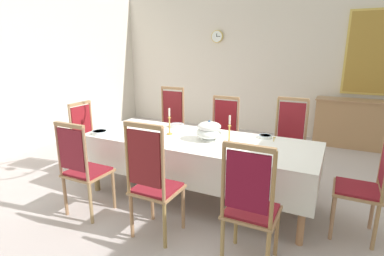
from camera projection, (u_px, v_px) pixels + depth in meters
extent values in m
cube|color=#BAADAC|center=(201.00, 195.00, 3.87)|extent=(7.11, 6.70, 0.04)
cube|color=silver|center=(268.00, 61.00, 6.40)|extent=(7.11, 0.08, 3.12)
cube|color=beige|center=(7.00, 64.00, 5.03)|extent=(0.08, 6.70, 3.12)
cylinder|color=#9A7E4E|center=(96.00, 164.00, 3.89)|extent=(0.07, 0.07, 0.74)
cylinder|color=#AB7650|center=(303.00, 209.00, 2.79)|extent=(0.07, 0.07, 0.74)
cylinder|color=#A67A4B|center=(134.00, 146.00, 4.60)|extent=(0.07, 0.07, 0.74)
cylinder|color=#A5765A|center=(312.00, 177.00, 3.49)|extent=(0.07, 0.07, 0.74)
cube|color=#A57752|center=(198.00, 144.00, 3.61)|extent=(2.63, 0.90, 0.08)
cube|color=#A47B52|center=(198.00, 140.00, 3.59)|extent=(2.75, 1.02, 0.03)
cube|color=white|center=(198.00, 139.00, 3.59)|extent=(2.77, 1.04, 0.00)
cube|color=white|center=(177.00, 170.00, 3.20)|extent=(2.77, 0.00, 0.41)
cube|color=white|center=(214.00, 144.00, 4.08)|extent=(2.77, 0.00, 0.41)
cube|color=white|center=(110.00, 140.00, 4.24)|extent=(0.00, 1.04, 0.41)
cube|color=white|center=(320.00, 176.00, 3.05)|extent=(0.00, 1.04, 0.41)
cylinder|color=#A97854|center=(89.00, 183.00, 3.64)|extent=(0.04, 0.04, 0.46)
cylinder|color=#9F7853|center=(114.00, 190.00, 3.48)|extent=(0.04, 0.04, 0.46)
cylinder|color=#9B714F|center=(65.00, 196.00, 3.33)|extent=(0.04, 0.04, 0.46)
cylinder|color=#A08055|center=(91.00, 204.00, 3.17)|extent=(0.04, 0.04, 0.46)
cube|color=#A47B52|center=(88.00, 173.00, 3.34)|extent=(0.44, 0.42, 0.03)
cube|color=maroon|center=(88.00, 171.00, 3.34)|extent=(0.40, 0.38, 0.02)
cylinder|color=#A87256|center=(59.00, 150.00, 3.19)|extent=(0.03, 0.03, 0.58)
cylinder|color=#9B7254|center=(86.00, 155.00, 3.02)|extent=(0.03, 0.03, 0.58)
cube|color=maroon|center=(71.00, 150.00, 3.09)|extent=(0.34, 0.02, 0.44)
cube|color=#A47B52|center=(69.00, 125.00, 3.03)|extent=(0.40, 0.04, 0.04)
cylinder|color=#9A7A58|center=(172.00, 155.00, 4.64)|extent=(0.04, 0.04, 0.46)
cylinder|color=#AA7657|center=(151.00, 151.00, 4.80)|extent=(0.04, 0.04, 0.46)
cylinder|color=#AA754C|center=(183.00, 148.00, 4.95)|extent=(0.04, 0.04, 0.46)
cylinder|color=#9D7E5B|center=(163.00, 145.00, 5.11)|extent=(0.04, 0.04, 0.46)
cube|color=#A47B52|center=(167.00, 135.00, 4.81)|extent=(0.44, 0.42, 0.03)
cube|color=maroon|center=(167.00, 134.00, 4.81)|extent=(0.40, 0.38, 0.02)
cylinder|color=#A87853|center=(183.00, 111.00, 4.80)|extent=(0.03, 0.03, 0.72)
cylinder|color=#AD7C53|center=(162.00, 109.00, 4.97)|extent=(0.03, 0.03, 0.72)
cube|color=maroon|center=(173.00, 108.00, 4.87)|extent=(0.34, 0.02, 0.55)
cube|color=#A47B52|center=(172.00, 88.00, 4.79)|extent=(0.40, 0.04, 0.04)
cylinder|color=#AB7A53|center=(152.00, 200.00, 3.25)|extent=(0.04, 0.04, 0.46)
cylinder|color=#A67A56|center=(183.00, 208.00, 3.08)|extent=(0.04, 0.04, 0.46)
cylinder|color=#AB7A53|center=(132.00, 216.00, 2.94)|extent=(0.04, 0.04, 0.46)
cylinder|color=#9F7E48|center=(165.00, 226.00, 2.77)|extent=(0.04, 0.04, 0.46)
cube|color=#A47B52|center=(157.00, 190.00, 2.95)|extent=(0.44, 0.42, 0.03)
cube|color=maroon|center=(157.00, 187.00, 2.94)|extent=(0.40, 0.38, 0.02)
cylinder|color=#AD804C|center=(127.00, 159.00, 2.78)|extent=(0.03, 0.03, 0.68)
cylinder|color=#9F7450|center=(163.00, 166.00, 2.61)|extent=(0.03, 0.03, 0.68)
cube|color=maroon|center=(144.00, 159.00, 2.68)|extent=(0.34, 0.02, 0.52)
cube|color=#A47B52|center=(143.00, 126.00, 2.60)|extent=(0.40, 0.04, 0.04)
cylinder|color=#9A724A|center=(228.00, 164.00, 4.24)|extent=(0.04, 0.04, 0.46)
cylinder|color=#AA8451|center=(203.00, 160.00, 4.40)|extent=(0.04, 0.04, 0.46)
cylinder|color=#A97558|center=(236.00, 157.00, 4.55)|extent=(0.04, 0.04, 0.46)
cylinder|color=#A88058|center=(213.00, 153.00, 4.72)|extent=(0.04, 0.04, 0.46)
cube|color=#A47B52|center=(220.00, 143.00, 4.42)|extent=(0.44, 0.42, 0.03)
cube|color=maroon|center=(220.00, 141.00, 4.41)|extent=(0.40, 0.38, 0.02)
cylinder|color=#A67859|center=(238.00, 120.00, 4.41)|extent=(0.03, 0.03, 0.63)
cylinder|color=#AC7151|center=(214.00, 117.00, 4.58)|extent=(0.03, 0.03, 0.63)
cube|color=maroon|center=(226.00, 116.00, 4.49)|extent=(0.34, 0.02, 0.48)
cube|color=#A47B52|center=(226.00, 98.00, 4.42)|extent=(0.40, 0.04, 0.04)
cylinder|color=#A4824A|center=(236.00, 222.00, 2.84)|extent=(0.04, 0.04, 0.46)
cylinder|color=#A17649|center=(277.00, 232.00, 2.67)|extent=(0.04, 0.04, 0.46)
cylinder|color=#A78451|center=(222.00, 243.00, 2.53)|extent=(0.04, 0.04, 0.46)
cylinder|color=#AE854F|center=(267.00, 256.00, 2.36)|extent=(0.04, 0.04, 0.46)
cube|color=#A47B52|center=(252.00, 212.00, 2.54)|extent=(0.44, 0.42, 0.03)
cube|color=maroon|center=(252.00, 210.00, 2.53)|extent=(0.40, 0.38, 0.02)
cylinder|color=#A17548|center=(223.00, 181.00, 2.37)|extent=(0.03, 0.03, 0.62)
cylinder|color=#A87D4A|center=(273.00, 191.00, 2.20)|extent=(0.03, 0.03, 0.62)
cube|color=maroon|center=(247.00, 182.00, 2.28)|extent=(0.34, 0.02, 0.47)
cube|color=#A47B52|center=(249.00, 147.00, 2.21)|extent=(0.40, 0.04, 0.04)
cylinder|color=#9C7953|center=(298.00, 177.00, 3.83)|extent=(0.04, 0.04, 0.46)
cylinder|color=#9C8356|center=(268.00, 172.00, 3.99)|extent=(0.04, 0.04, 0.46)
cylinder|color=#AA7358|center=(302.00, 167.00, 4.14)|extent=(0.04, 0.04, 0.46)
cylinder|color=#9D7758|center=(274.00, 163.00, 4.31)|extent=(0.04, 0.04, 0.46)
cube|color=#A47B52|center=(287.00, 152.00, 4.01)|extent=(0.44, 0.42, 0.03)
cube|color=maroon|center=(287.00, 151.00, 4.00)|extent=(0.40, 0.38, 0.02)
cylinder|color=#A47E57|center=(306.00, 125.00, 4.00)|extent=(0.03, 0.03, 0.68)
cylinder|color=#9E8451|center=(277.00, 122.00, 4.16)|extent=(0.03, 0.03, 0.68)
cube|color=maroon|center=(291.00, 121.00, 4.07)|extent=(0.34, 0.02, 0.52)
cube|color=#A47B52|center=(293.00, 99.00, 3.99)|extent=(0.40, 0.04, 0.04)
cylinder|color=#AB7456|center=(112.00, 156.00, 4.56)|extent=(0.04, 0.04, 0.46)
cylinder|color=#9C7353|center=(94.00, 165.00, 4.23)|extent=(0.04, 0.04, 0.46)
cylinder|color=#A17C4B|center=(94.00, 153.00, 4.71)|extent=(0.04, 0.04, 0.46)
cylinder|color=#9F8259|center=(75.00, 161.00, 4.38)|extent=(0.04, 0.04, 0.46)
cube|color=#A47B52|center=(93.00, 143.00, 4.41)|extent=(0.42, 0.44, 0.03)
cube|color=maroon|center=(92.00, 141.00, 4.40)|extent=(0.38, 0.40, 0.02)
cylinder|color=#A9724D|center=(91.00, 120.00, 4.58)|extent=(0.03, 0.03, 0.56)
cylinder|color=#A57F5C|center=(71.00, 125.00, 4.25)|extent=(0.03, 0.03, 0.56)
cube|color=maroon|center=(81.00, 120.00, 4.41)|extent=(0.02, 0.34, 0.42)
cube|color=#A47B52|center=(79.00, 104.00, 4.34)|extent=(0.04, 0.40, 0.04)
cylinder|color=#A57858|center=(332.00, 218.00, 2.90)|extent=(0.04, 0.04, 0.46)
cylinder|color=#9D7E48|center=(334.00, 201.00, 3.23)|extent=(0.04, 0.04, 0.46)
cylinder|color=#A77E53|center=(376.00, 228.00, 2.74)|extent=(0.04, 0.04, 0.46)
cylinder|color=#A8795A|center=(372.00, 208.00, 3.07)|extent=(0.04, 0.04, 0.46)
cube|color=#A47B52|center=(356.00, 191.00, 2.92)|extent=(0.42, 0.44, 0.03)
cube|color=maroon|center=(357.00, 188.00, 2.92)|extent=(0.38, 0.40, 0.02)
cylinder|color=#A8754D|center=(382.00, 159.00, 2.93)|extent=(0.03, 0.03, 0.57)
cylinder|color=white|center=(209.00, 139.00, 3.52)|extent=(0.17, 0.17, 0.02)
ellipsoid|color=white|center=(209.00, 133.00, 3.50)|extent=(0.31, 0.31, 0.14)
ellipsoid|color=white|center=(209.00, 126.00, 3.48)|extent=(0.28, 0.28, 0.11)
sphere|color=#305888|center=(209.00, 121.00, 3.47)|extent=(0.03, 0.03, 0.03)
cylinder|color=gold|center=(170.00, 134.00, 3.76)|extent=(0.07, 0.07, 0.02)
cylinder|color=gold|center=(169.00, 125.00, 3.73)|extent=(0.02, 0.02, 0.20)
cone|color=gold|center=(169.00, 117.00, 3.70)|extent=(0.04, 0.04, 0.02)
cylinder|color=silver|center=(169.00, 112.00, 3.69)|extent=(0.02, 0.02, 0.10)
cylinder|color=gold|center=(229.00, 142.00, 3.42)|extent=(0.07, 0.07, 0.02)
cylinder|color=gold|center=(229.00, 134.00, 3.39)|extent=(0.02, 0.02, 0.19)
cone|color=gold|center=(230.00, 125.00, 3.36)|extent=(0.04, 0.04, 0.02)
cylinder|color=silver|center=(230.00, 120.00, 3.35)|extent=(0.02, 0.02, 0.10)
cylinder|color=white|center=(177.00, 126.00, 4.10)|extent=(0.19, 0.19, 0.05)
cylinder|color=white|center=(177.00, 125.00, 4.10)|extent=(0.15, 0.15, 0.03)
torus|color=#305888|center=(177.00, 124.00, 4.10)|extent=(0.18, 0.18, 0.01)
cylinder|color=white|center=(265.00, 137.00, 3.61)|extent=(0.16, 0.16, 0.03)
cylinder|color=white|center=(265.00, 136.00, 3.61)|extent=(0.13, 0.13, 0.02)
torus|color=#305888|center=(265.00, 135.00, 3.60)|extent=(0.15, 0.15, 0.01)
cylinder|color=white|center=(100.00, 132.00, 3.78)|extent=(0.19, 0.19, 0.04)
cylinder|color=white|center=(100.00, 132.00, 3.78)|extent=(0.16, 0.16, 0.03)
torus|color=#305888|center=(100.00, 131.00, 3.77)|extent=(0.19, 0.19, 0.01)
cube|color=gold|center=(167.00, 126.00, 4.14)|extent=(0.04, 0.14, 0.00)
ellipsoid|color=gold|center=(172.00, 125.00, 4.20)|extent=(0.03, 0.05, 0.01)
cube|color=gold|center=(274.00, 140.00, 3.53)|extent=(0.03, 0.14, 0.00)
ellipsoid|color=gold|center=(274.00, 138.00, 3.61)|extent=(0.03, 0.05, 0.01)
cube|color=#A47B52|center=(355.00, 124.00, 5.65)|extent=(1.40, 0.44, 0.88)
cube|color=#A87E5A|center=(358.00, 100.00, 5.53)|extent=(1.44, 0.48, 0.02)
cube|color=#9D6F4C|center=(375.00, 124.00, 5.69)|extent=(0.59, 0.01, 0.70)
cube|color=#A4854E|center=(335.00, 120.00, 5.99)|extent=(0.59, 0.01, 0.70)
cylinder|color=#D1B251|center=(217.00, 36.00, 6.71)|extent=(0.27, 0.05, 0.27)
cylinder|color=white|center=(217.00, 36.00, 6.69)|extent=(0.24, 0.01, 0.24)
cube|color=black|center=(217.00, 35.00, 6.67)|extent=(0.01, 0.00, 0.07)
cube|color=black|center=(218.00, 36.00, 6.67)|extent=(0.10, 0.00, 0.01)
cube|color=#D1B251|center=(376.00, 53.00, 5.46)|extent=(1.01, 0.04, 1.54)
cube|color=#A57E32|center=(376.00, 53.00, 5.44)|extent=(0.93, 0.01, 1.46)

